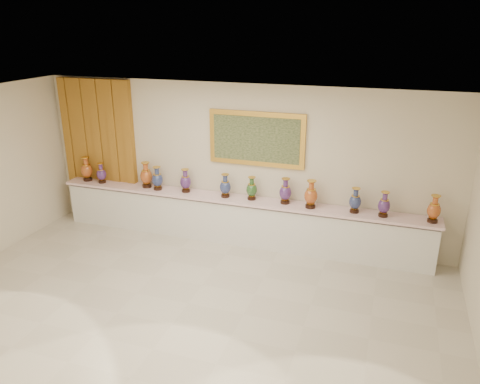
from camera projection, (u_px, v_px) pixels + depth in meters
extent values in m
plane|color=beige|center=(188.00, 303.00, 7.09)|extent=(8.00, 8.00, 0.00)
plane|color=beige|center=(240.00, 164.00, 8.80)|extent=(8.00, 0.00, 8.00)
plane|color=white|center=(179.00, 106.00, 6.06)|extent=(8.00, 8.00, 0.00)
cube|color=#A26722|center=(100.00, 151.00, 9.65)|extent=(1.64, 0.14, 2.95)
cube|color=gold|center=(256.00, 139.00, 8.49)|extent=(1.80, 0.06, 1.00)
cube|color=#1B3018|center=(256.00, 139.00, 8.46)|extent=(1.62, 0.02, 0.82)
cube|color=white|center=(236.00, 222.00, 8.97)|extent=(7.20, 0.42, 0.81)
cube|color=#FBD3DD|center=(236.00, 199.00, 8.80)|extent=(7.28, 0.48, 0.05)
cylinder|color=black|center=(88.00, 179.00, 9.75)|extent=(0.18, 0.18, 0.05)
cone|color=gold|center=(87.00, 177.00, 9.73)|extent=(0.16, 0.16, 0.03)
ellipsoid|color=maroon|center=(87.00, 170.00, 9.69)|extent=(0.24, 0.24, 0.29)
cylinder|color=gold|center=(86.00, 165.00, 9.64)|extent=(0.16, 0.16, 0.01)
cylinder|color=maroon|center=(86.00, 162.00, 9.62)|extent=(0.09, 0.09, 0.11)
cone|color=maroon|center=(85.00, 158.00, 9.60)|extent=(0.16, 0.16, 0.04)
cylinder|color=gold|center=(85.00, 157.00, 9.59)|extent=(0.17, 0.17, 0.01)
cylinder|color=black|center=(102.00, 182.00, 9.62)|extent=(0.15, 0.15, 0.04)
cone|color=gold|center=(102.00, 180.00, 9.60)|extent=(0.13, 0.13, 0.03)
ellipsoid|color=#270F4D|center=(101.00, 174.00, 9.56)|extent=(0.25, 0.25, 0.24)
cylinder|color=gold|center=(101.00, 169.00, 9.53)|extent=(0.13, 0.13, 0.01)
cylinder|color=#270F4D|center=(101.00, 167.00, 9.51)|extent=(0.08, 0.08, 0.09)
cone|color=#270F4D|center=(100.00, 164.00, 9.49)|extent=(0.13, 0.13, 0.03)
cylinder|color=gold|center=(100.00, 163.00, 9.48)|extent=(0.14, 0.14, 0.01)
cylinder|color=black|center=(147.00, 186.00, 9.36)|extent=(0.18, 0.18, 0.05)
cone|color=gold|center=(147.00, 183.00, 9.34)|extent=(0.16, 0.16, 0.03)
ellipsoid|color=maroon|center=(146.00, 176.00, 9.30)|extent=(0.31, 0.31, 0.30)
cylinder|color=gold|center=(146.00, 170.00, 9.25)|extent=(0.16, 0.16, 0.01)
cylinder|color=maroon|center=(146.00, 167.00, 9.23)|extent=(0.10, 0.10, 0.11)
cone|color=maroon|center=(145.00, 164.00, 9.20)|extent=(0.16, 0.16, 0.04)
cylinder|color=gold|center=(145.00, 163.00, 9.20)|extent=(0.17, 0.17, 0.01)
cylinder|color=black|center=(158.00, 188.00, 9.23)|extent=(0.17, 0.17, 0.05)
cone|color=gold|center=(158.00, 186.00, 9.21)|extent=(0.14, 0.14, 0.03)
ellipsoid|color=#101942|center=(157.00, 180.00, 9.17)|extent=(0.26, 0.26, 0.27)
cylinder|color=gold|center=(157.00, 174.00, 9.13)|extent=(0.15, 0.15, 0.01)
cylinder|color=#101942|center=(157.00, 171.00, 9.11)|extent=(0.09, 0.09, 0.10)
cone|color=#101942|center=(157.00, 168.00, 9.08)|extent=(0.15, 0.15, 0.04)
cylinder|color=gold|center=(157.00, 167.00, 9.08)|extent=(0.15, 0.15, 0.01)
cylinder|color=black|center=(186.00, 191.00, 9.11)|extent=(0.16, 0.16, 0.05)
cone|color=gold|center=(186.00, 188.00, 9.09)|extent=(0.14, 0.14, 0.03)
ellipsoid|color=#270F4D|center=(186.00, 182.00, 9.05)|extent=(0.21, 0.21, 0.27)
cylinder|color=gold|center=(185.00, 176.00, 9.01)|extent=(0.15, 0.15, 0.01)
cylinder|color=#270F4D|center=(185.00, 174.00, 8.99)|extent=(0.09, 0.09, 0.10)
cone|color=#270F4D|center=(185.00, 170.00, 8.96)|extent=(0.15, 0.15, 0.04)
cylinder|color=gold|center=(185.00, 169.00, 8.96)|extent=(0.15, 0.15, 0.01)
cylinder|color=black|center=(225.00, 196.00, 8.84)|extent=(0.16, 0.16, 0.04)
cone|color=gold|center=(225.00, 193.00, 8.82)|extent=(0.14, 0.14, 0.03)
ellipsoid|color=#101942|center=(225.00, 187.00, 8.78)|extent=(0.27, 0.27, 0.26)
cylinder|color=gold|center=(225.00, 181.00, 8.74)|extent=(0.14, 0.14, 0.01)
cylinder|color=#101942|center=(225.00, 179.00, 8.72)|extent=(0.08, 0.08, 0.09)
cone|color=#101942|center=(225.00, 175.00, 8.70)|extent=(0.14, 0.14, 0.03)
cylinder|color=gold|center=(225.00, 174.00, 8.69)|extent=(0.15, 0.15, 0.01)
cylinder|color=black|center=(252.00, 198.00, 8.72)|extent=(0.16, 0.16, 0.04)
cone|color=gold|center=(252.00, 196.00, 8.70)|extent=(0.14, 0.14, 0.03)
ellipsoid|color=black|center=(252.00, 190.00, 8.66)|extent=(0.26, 0.26, 0.25)
cylinder|color=gold|center=(252.00, 184.00, 8.63)|extent=(0.14, 0.14, 0.01)
cylinder|color=black|center=(252.00, 181.00, 8.61)|extent=(0.08, 0.08, 0.09)
cone|color=black|center=(252.00, 178.00, 8.58)|extent=(0.14, 0.14, 0.03)
cylinder|color=gold|center=(252.00, 177.00, 8.58)|extent=(0.14, 0.14, 0.01)
cylinder|color=black|center=(285.00, 202.00, 8.53)|extent=(0.17, 0.17, 0.05)
cone|color=gold|center=(285.00, 199.00, 8.52)|extent=(0.15, 0.15, 0.03)
ellipsoid|color=#270F4D|center=(285.00, 192.00, 8.47)|extent=(0.25, 0.25, 0.28)
cylinder|color=gold|center=(286.00, 186.00, 8.43)|extent=(0.15, 0.15, 0.01)
cylinder|color=#270F4D|center=(286.00, 183.00, 8.41)|extent=(0.09, 0.09, 0.10)
cone|color=#270F4D|center=(286.00, 180.00, 8.39)|extent=(0.15, 0.15, 0.04)
cylinder|color=gold|center=(286.00, 179.00, 8.38)|extent=(0.16, 0.16, 0.01)
cylinder|color=black|center=(310.00, 206.00, 8.33)|extent=(0.18, 0.18, 0.05)
cone|color=gold|center=(310.00, 203.00, 8.31)|extent=(0.16, 0.16, 0.03)
ellipsoid|color=maroon|center=(311.00, 196.00, 8.27)|extent=(0.26, 0.26, 0.30)
cylinder|color=gold|center=(311.00, 189.00, 8.22)|extent=(0.16, 0.16, 0.01)
cylinder|color=maroon|center=(311.00, 186.00, 8.20)|extent=(0.09, 0.09, 0.11)
cone|color=maroon|center=(312.00, 182.00, 8.18)|extent=(0.16, 0.16, 0.04)
cylinder|color=gold|center=(312.00, 181.00, 8.17)|extent=(0.17, 0.17, 0.01)
cylinder|color=black|center=(354.00, 211.00, 8.13)|extent=(0.16, 0.16, 0.04)
cone|color=gold|center=(354.00, 208.00, 8.11)|extent=(0.14, 0.14, 0.03)
ellipsoid|color=#101942|center=(355.00, 202.00, 8.07)|extent=(0.27, 0.27, 0.26)
cylinder|color=gold|center=(356.00, 196.00, 8.03)|extent=(0.14, 0.14, 0.01)
cylinder|color=#101942|center=(356.00, 193.00, 8.02)|extent=(0.08, 0.08, 0.09)
cone|color=#101942|center=(356.00, 189.00, 7.99)|extent=(0.14, 0.14, 0.03)
cylinder|color=gold|center=(356.00, 188.00, 7.99)|extent=(0.15, 0.15, 0.01)
cylinder|color=black|center=(383.00, 215.00, 7.96)|extent=(0.16, 0.16, 0.04)
cone|color=gold|center=(383.00, 212.00, 7.95)|extent=(0.14, 0.14, 0.03)
ellipsoid|color=#270F4D|center=(384.00, 206.00, 7.90)|extent=(0.24, 0.24, 0.26)
cylinder|color=gold|center=(385.00, 200.00, 7.87)|extent=(0.14, 0.14, 0.01)
cylinder|color=#270F4D|center=(385.00, 197.00, 7.85)|extent=(0.08, 0.08, 0.09)
cone|color=#270F4D|center=(385.00, 193.00, 7.82)|extent=(0.14, 0.14, 0.03)
cylinder|color=gold|center=(386.00, 192.00, 7.82)|extent=(0.14, 0.14, 0.01)
cylinder|color=black|center=(432.00, 221.00, 7.73)|extent=(0.17, 0.17, 0.05)
cone|color=gold|center=(433.00, 218.00, 7.72)|extent=(0.15, 0.15, 0.03)
ellipsoid|color=maroon|center=(434.00, 211.00, 7.67)|extent=(0.28, 0.28, 0.27)
cylinder|color=gold|center=(435.00, 204.00, 7.63)|extent=(0.15, 0.15, 0.01)
cylinder|color=maroon|center=(435.00, 201.00, 7.61)|extent=(0.09, 0.09, 0.10)
cone|color=maroon|center=(436.00, 197.00, 7.59)|extent=(0.15, 0.15, 0.04)
cylinder|color=gold|center=(436.00, 196.00, 7.58)|extent=(0.15, 0.15, 0.01)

